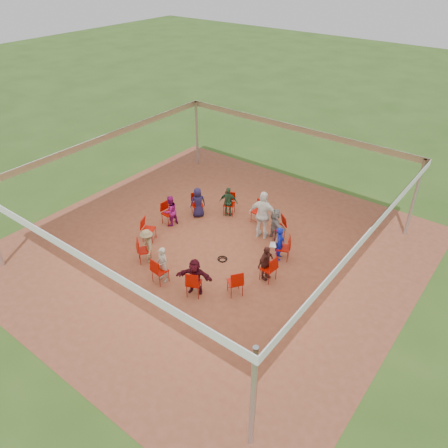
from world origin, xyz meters
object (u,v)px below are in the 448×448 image
Objects in this scene: chair_5 at (168,213)px; cable_coil at (222,259)px; chair_4 at (197,205)px; person_seated_0 at (280,243)px; chair_2 at (258,212)px; person_seated_7 at (195,276)px; person_seated_4 at (170,211)px; chair_3 at (229,204)px; laptop at (275,244)px; chair_9 at (194,283)px; chair_11 at (268,269)px; chair_7 at (144,250)px; chair_10 at (235,282)px; chair_1 at (278,227)px; person_seated_6 at (163,265)px; person_seated_1 at (275,224)px; chair_6 at (149,230)px; person_seated_8 at (266,263)px; person_seated_2 at (229,202)px; person_seated_5 at (148,246)px; standing_person at (263,215)px; person_seated_3 at (198,202)px; chair_8 at (160,271)px; chair_0 at (283,248)px.

chair_5 is 3.08m from cable_coil.
person_seated_0 is (4.02, -0.47, 0.16)m from chair_4.
chair_2 is 0.74× the size of person_seated_7.
chair_2 is 3.31m from person_seated_4.
chair_3 is 3.20m from laptop.
chair_11 is at bearing 30.00° from chair_9.
chair_7 and chair_10 have the same top height.
person_seated_7 reaches higher than chair_1.
chair_7 is (-0.42, -4.13, 0.00)m from chair_3.
chair_4 is 1.00× the size of chair_9.
person_seated_6 is 1.00× the size of person_seated_7.
chair_7 is at bearing 120.00° from chair_11.
person_seated_0 is 1.00× the size of person_seated_7.
person_seated_6 reaches higher than chair_4.
person_seated_4 is (-3.59, -1.62, 0.00)m from person_seated_1.
chair_1 is 4.63m from chair_6.
person_seated_1 reaches higher than chair_9.
person_seated_1 is at bearing 30.00° from person_seated_8.
person_seated_2 reaches higher than chair_1.
person_seated_5 reaches higher than chair_7.
chair_4 is 2.91m from standing_person.
chair_4 is at bearing 15.00° from chair_3.
person_seated_1 and person_seated_5 have the same top height.
chair_11 is at bearing 105.39° from person_seated_3.
person_seated_7 is (2.88, -3.48, 0.16)m from chair_4.
cable_coil is at bearing 74.11° from person_seated_5.
person_seated_2 is at bearing 75.39° from chair_10.
person_seated_4 is 4.55m from person_seated_8.
person_seated_4 is 2.99m from cable_coil.
chair_10 is (1.70, -3.78, 0.00)m from chair_2.
person_seated_4 is 3.22m from person_seated_6.
chair_5 is 4.05m from person_seated_1.
chair_11 is 0.49× the size of standing_person.
standing_person is at bearing 79.79° from chair_8.
chair_8 is 0.74× the size of person_seated_6.
person_seated_3 and person_seated_5 have the same top height.
person_seated_5 is 1.18m from person_seated_6.
person_seated_3 is (-3.92, 0.40, 0.00)m from person_seated_0.
chair_4 is 1.00× the size of chair_6.
chair_0 and chair_8 have the same top height.
chair_9 is 0.74× the size of person_seated_0.
chair_9 is 2.34m from person_seated_8.
chair_3 is at bearing 122.63° from cable_coil.
person_seated_1 is (-0.61, 3.25, 0.16)m from chair_10.
chair_3 is 1.00× the size of chair_4.
person_seated_3 is (-1.60, 3.71, 0.16)m from chair_8.
standing_person reaches higher than chair_8.
laptop is (-0.26, -0.12, 0.13)m from chair_0.
person_seated_7 is at bearing 147.45° from chair_11.
person_seated_6 is (2.15, -2.51, 0.16)m from chair_5.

